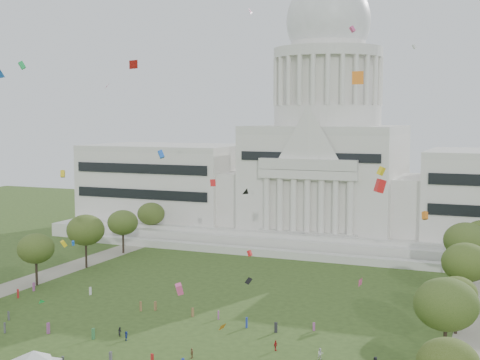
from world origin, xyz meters
name	(u,v)px	position (x,y,z in m)	size (l,w,h in m)	color
capitol	(326,166)	(0.00, 113.59, 22.30)	(160.00, 64.50, 91.30)	silver
path_left	(11,287)	(-48.00, 30.00, 0.02)	(8.00, 160.00, 0.04)	gray
path_right	(476,345)	(48.00, 30.00, 0.02)	(8.00, 160.00, 0.04)	gray
row_tree_r_2	(446,304)	(44.17, 17.44, 9.66)	(9.55, 9.55, 13.58)	black
row_tree_l_3	(36,249)	(-44.09, 33.92, 8.21)	(8.12, 8.12, 11.55)	black
row_tree_r_3	(457,293)	(44.40, 34.48, 7.08)	(7.01, 7.01, 9.98)	black
row_tree_l_4	(86,230)	(-44.08, 52.42, 9.39)	(9.29, 9.29, 13.21)	black
row_tree_r_4	(466,262)	(44.76, 50.04, 9.29)	(9.19, 9.19, 13.06)	black
row_tree_l_5	(123,223)	(-45.22, 71.01, 8.42)	(8.33, 8.33, 11.85)	black
row_tree_r_5	(466,241)	(43.49, 70.19, 9.93)	(9.82, 9.82, 13.96)	black
row_tree_l_6	(151,214)	(-46.87, 89.14, 8.27)	(8.19, 8.19, 11.64)	black
event_tent	(33,357)	(-9.08, -9.46, 3.42)	(8.40, 8.40, 4.41)	#4C4C4C
person_2	(320,354)	(26.23, 13.77, 0.90)	(0.88, 0.54, 1.81)	silver
person_4	(192,353)	(7.75, 6.73, 0.82)	(0.96, 0.52, 1.63)	olive
person_5	(126,336)	(-6.06, 9.97, 0.78)	(1.45, 0.57, 1.57)	navy
person_8	(120,332)	(-8.26, 11.48, 0.78)	(0.76, 0.47, 1.57)	#26262B
person_10	(276,345)	(18.55, 14.89, 0.84)	(0.98, 0.53, 1.67)	#B21E1E
distant_crowd	(101,322)	(-13.91, 14.22, 0.89)	(64.90, 35.73, 1.93)	#B21E1E
kite_swarm	(169,172)	(2.16, 10.22, 28.35)	(80.06, 98.07, 59.83)	white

